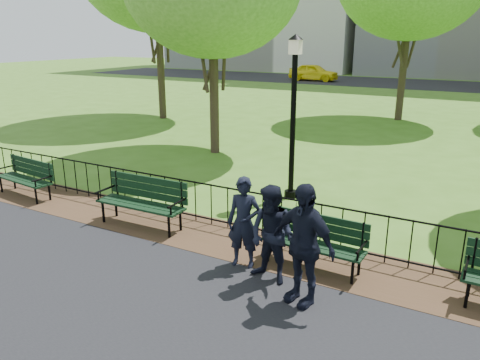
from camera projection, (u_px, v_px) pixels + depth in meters
The scene contains 12 objects.
ground at pixel (240, 289), 7.40m from camera, with size 120.00×120.00×0.00m, color #406A1C.
dirt_strip at pixel (279, 251), 8.64m from camera, with size 60.00×1.60×0.01m, color #3C2B18.
far_street at pixel (458, 86), 36.58m from camera, with size 70.00×9.00×0.01m, color black.
iron_fence at pixel (291, 218), 8.92m from camera, with size 24.06×0.06×1.00m.
park_bench_main at pixel (303, 233), 7.99m from camera, with size 1.77×0.61×1.00m.
park_bench_left_a at pixel (143, 196), 9.70m from camera, with size 1.98×0.67×1.12m.
park_bench_left_b at pixel (27, 174), 11.52m from camera, with size 1.80×0.71×1.00m.
lamppost at pixel (293, 112), 10.93m from camera, with size 0.35×0.35×3.87m.
person_left at pixel (244, 222), 7.92m from camera, with size 0.58×0.38×1.59m, color black.
person_mid at pixel (272, 235), 7.39m from camera, with size 0.78×0.41×1.61m, color black.
person_right at pixel (303, 244), 6.78m from camera, with size 1.09×0.45×1.86m, color black.
taxi at pixel (314, 72), 40.44m from camera, with size 1.71×4.24×1.45m, color yellow.
Camera 1 is at (3.19, -5.72, 3.85)m, focal length 35.00 mm.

